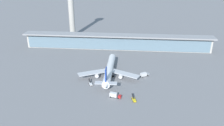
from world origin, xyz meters
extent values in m
plane|color=slate|center=(0.00, 0.00, 0.00)|extent=(1200.00, 1200.00, 0.00)
cylinder|color=white|center=(-1.30, 13.84, 5.01)|extent=(5.59, 50.09, 5.28)
cone|color=white|center=(-1.47, 40.98, 5.01)|extent=(5.20, 4.78, 5.17)
cone|color=white|center=(-1.13, -13.03, 5.53)|extent=(4.79, 5.84, 4.75)
cube|color=black|center=(-1.45, 37.96, 5.93)|extent=(3.97, 2.21, 0.64)
cube|color=#B7BABF|center=(-12.65, 9.18, 4.08)|extent=(22.97, 15.32, 0.64)
cube|color=#B7BABF|center=(10.11, 9.32, 4.08)|extent=(23.03, 15.10, 0.64)
cylinder|color=silver|center=(-9.91, 8.66, 2.26)|extent=(2.94, 3.84, 2.91)
cylinder|color=silver|center=(7.38, 8.77, 2.26)|extent=(2.94, 3.84, 2.91)
cube|color=#193899|center=(-1.16, -8.46, 11.74)|extent=(0.68, 6.37, 8.19)
cube|color=#B7BABF|center=(-1.15, -9.37, 5.80)|extent=(14.59, 4.10, 0.46)
cylinder|color=black|center=(-4.19, 11.09, 0.64)|extent=(1.10, 1.28, 1.27)
cylinder|color=black|center=(1.63, 11.13, 0.64)|extent=(1.10, 1.28, 1.27)
cylinder|color=black|center=(-1.43, 33.87, 0.64)|extent=(1.10, 1.28, 1.27)
cube|color=gray|center=(27.58, 16.14, 1.20)|extent=(2.79, 2.92, 1.50)
cube|color=black|center=(28.24, 16.60, 1.50)|extent=(1.28, 1.77, 0.70)
cube|color=silver|center=(24.22, 13.80, 1.85)|extent=(5.09, 4.52, 2.50)
cylinder|color=black|center=(26.32, 16.55, 0.45)|extent=(0.90, 0.74, 0.90)
cylinder|color=black|center=(27.53, 14.82, 0.45)|extent=(0.90, 0.74, 0.90)
cylinder|color=black|center=(22.39, 13.81, 0.45)|extent=(0.90, 0.74, 0.90)
cylinder|color=black|center=(23.60, 12.07, 0.45)|extent=(0.90, 0.74, 0.90)
cube|color=silver|center=(-12.91, -2.06, 0.75)|extent=(3.60, 5.12, 0.60)
cube|color=black|center=(-13.90, 0.15, 1.84)|extent=(2.44, 3.98, 1.72)
cylinder|color=black|center=(-14.35, -0.87, 0.45)|extent=(0.62, 0.94, 0.90)
cylinder|color=black|center=(-12.84, -0.19, 0.45)|extent=(0.62, 0.94, 0.90)
cylinder|color=black|center=(-12.98, -3.93, 0.45)|extent=(0.62, 0.94, 0.90)
cylinder|color=black|center=(-11.47, -3.26, 0.45)|extent=(0.62, 0.94, 0.90)
cube|color=#B21E1E|center=(8.45, -17.75, 1.20)|extent=(2.26, 2.64, 1.50)
cube|color=black|center=(9.23, -17.92, 1.50)|extent=(0.57, 2.05, 0.70)
cube|color=silver|center=(4.44, -16.85, 1.85)|extent=(4.99, 3.25, 2.50)
cylinder|color=black|center=(7.90, -16.54, 0.45)|extent=(0.94, 0.47, 0.90)
cylinder|color=black|center=(7.43, -18.60, 0.45)|extent=(0.94, 0.47, 0.90)
cylinder|color=black|center=(3.21, -15.49, 0.45)|extent=(0.94, 0.47, 0.90)
cylinder|color=black|center=(2.75, -17.56, 0.45)|extent=(0.94, 0.47, 0.90)
cube|color=yellow|center=(17.32, -19.83, 0.75)|extent=(3.02, 5.11, 0.60)
cube|color=black|center=(16.67, -17.50, 1.84)|extent=(1.93, 4.05, 1.72)
cylinder|color=black|center=(16.07, -18.44, 0.45)|extent=(0.51, 0.94, 0.90)
cylinder|color=black|center=(17.67, -17.99, 0.45)|extent=(0.51, 0.94, 0.90)
cylinder|color=black|center=(16.97, -21.67, 0.45)|extent=(0.51, 0.94, 0.90)
cylinder|color=black|center=(18.57, -21.23, 0.45)|extent=(0.51, 0.94, 0.90)
cube|color=#B2ADA3|center=(0.00, 73.06, 7.00)|extent=(180.00, 8.00, 14.00)
cube|color=slate|center=(0.00, 68.76, 6.30)|extent=(176.40, 0.50, 11.20)
cube|color=gray|center=(0.00, 71.06, 14.60)|extent=(183.60, 12.80, 1.20)
cylinder|color=#B2ADA3|center=(-54.93, 112.96, 26.51)|extent=(6.40, 6.40, 53.02)
cone|color=orange|center=(-4.34, -5.33, 0.35)|extent=(0.44, 0.44, 0.70)
cube|color=black|center=(-4.34, -5.33, 0.02)|extent=(0.62, 0.62, 0.04)
camera|label=1|loc=(15.03, -138.71, 76.12)|focal=36.23mm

